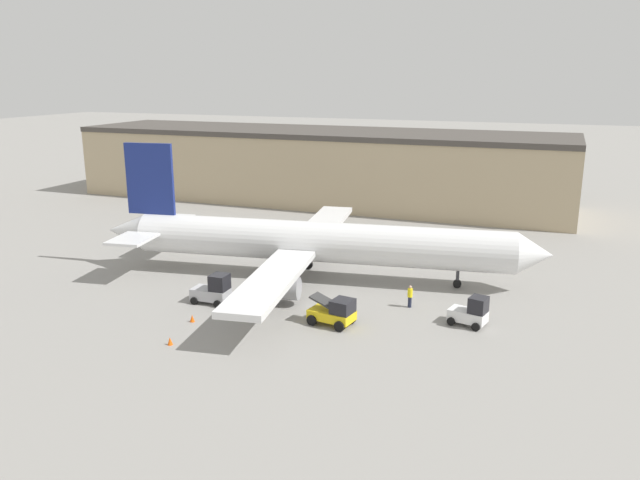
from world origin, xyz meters
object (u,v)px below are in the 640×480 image
at_px(belt_loader_truck, 335,312).
at_px(pushback_tug, 214,290).
at_px(ground_crew_worker, 410,296).
at_px(safety_cone_near, 192,318).
at_px(airplane, 309,242).
at_px(baggage_tug, 471,312).
at_px(safety_cone_far, 170,341).

xyz_separation_m(belt_loader_truck, pushback_tug, (-10.52, 0.76, 0.07)).
height_order(ground_crew_worker, safety_cone_near, ground_crew_worker).
distance_m(airplane, baggage_tug, 16.52).
xyz_separation_m(ground_crew_worker, baggage_tug, (4.99, -2.01, 0.05)).
xyz_separation_m(pushback_tug, safety_cone_near, (0.51, -4.01, -0.81)).
height_order(airplane, ground_crew_worker, airplane).
bearing_deg(pushback_tug, baggage_tug, 6.37).
xyz_separation_m(airplane, safety_cone_far, (-3.27, -16.85, -3.05)).
relative_size(ground_crew_worker, baggage_tug, 0.61).
relative_size(ground_crew_worker, pushback_tug, 0.60).
distance_m(airplane, safety_cone_far, 17.44).
xyz_separation_m(belt_loader_truck, safety_cone_far, (-9.19, -7.29, -0.73)).
relative_size(airplane, pushback_tug, 13.33).
relative_size(ground_crew_worker, safety_cone_far, 3.27).
distance_m(baggage_tug, safety_cone_far, 21.38).
xyz_separation_m(baggage_tug, pushback_tug, (-19.79, -2.72, 0.07)).
relative_size(belt_loader_truck, safety_cone_far, 6.35).
xyz_separation_m(airplane, belt_loader_truck, (5.92, -9.56, -2.32)).
distance_m(safety_cone_near, safety_cone_far, 4.12).
bearing_deg(safety_cone_near, safety_cone_far, -78.48).
xyz_separation_m(baggage_tug, safety_cone_far, (-18.45, -10.77, -0.74)).
bearing_deg(ground_crew_worker, safety_cone_far, 96.58).
bearing_deg(ground_crew_worker, belt_loader_truck, 105.17).
bearing_deg(baggage_tug, pushback_tug, -159.16).
bearing_deg(safety_cone_far, baggage_tug, 30.27).
distance_m(belt_loader_truck, safety_cone_near, 10.55).
height_order(baggage_tug, safety_cone_far, baggage_tug).
height_order(ground_crew_worker, pushback_tug, pushback_tug).
bearing_deg(safety_cone_far, safety_cone_near, 101.52).
bearing_deg(baggage_tug, safety_cone_near, -147.73).
xyz_separation_m(airplane, baggage_tug, (15.18, -6.08, -2.31)).
relative_size(airplane, belt_loader_truck, 11.54).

